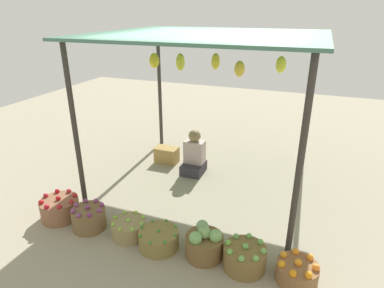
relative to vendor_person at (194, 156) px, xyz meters
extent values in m
plane|color=gray|center=(0.32, -0.28, -0.30)|extent=(14.00, 14.00, 0.00)
cylinder|color=#38332D|center=(-1.11, -1.56, 0.86)|extent=(0.07, 0.07, 2.32)
cylinder|color=#38332D|center=(1.76, -1.56, 0.86)|extent=(0.07, 0.07, 2.32)
cylinder|color=#38332D|center=(-1.11, 1.00, 0.86)|extent=(0.07, 0.07, 2.32)
cylinder|color=#38332D|center=(1.76, 1.00, 0.86)|extent=(0.07, 0.07, 2.32)
cube|color=#45745D|center=(0.32, -0.28, 2.04)|extent=(3.18, 2.86, 0.04)
ellipsoid|color=yellow|center=(-0.63, -0.12, 1.61)|extent=(0.16, 0.16, 0.23)
ellipsoid|color=yellow|center=(-0.19, -0.11, 1.61)|extent=(0.13, 0.13, 0.26)
ellipsoid|color=yellow|center=(0.30, 0.14, 1.61)|extent=(0.13, 0.13, 0.25)
ellipsoid|color=yellow|center=(0.80, -0.38, 1.61)|extent=(0.14, 0.14, 0.22)
ellipsoid|color=yellow|center=(1.29, 0.19, 1.61)|extent=(0.15, 0.15, 0.24)
cube|color=#343139|center=(0.00, -0.03, -0.21)|extent=(0.36, 0.44, 0.18)
cube|color=#BBA59F|center=(0.00, 0.02, 0.08)|extent=(0.34, 0.22, 0.40)
sphere|color=olive|center=(0.00, 0.02, 0.38)|extent=(0.21, 0.21, 0.21)
cylinder|color=#8B5C40|center=(-1.24, -1.93, -0.16)|extent=(0.51, 0.51, 0.28)
sphere|color=red|center=(-1.24, -1.93, 0.00)|extent=(0.07, 0.07, 0.07)
sphere|color=#AA2725|center=(-1.03, -1.93, 0.00)|extent=(0.07, 0.07, 0.07)
sphere|color=red|center=(-1.09, -1.78, 0.00)|extent=(0.07, 0.07, 0.07)
sphere|color=#B4252D|center=(-1.24, -1.71, 0.00)|extent=(0.07, 0.07, 0.07)
sphere|color=red|center=(-1.39, -1.78, 0.00)|extent=(0.07, 0.07, 0.07)
sphere|color=#AC1D28|center=(-1.46, -1.93, 0.00)|extent=(0.07, 0.07, 0.07)
sphere|color=red|center=(-1.39, -2.08, 0.00)|extent=(0.07, 0.07, 0.07)
sphere|color=red|center=(-1.24, -2.14, 0.00)|extent=(0.07, 0.07, 0.07)
sphere|color=red|center=(-1.09, -2.08, 0.00)|extent=(0.07, 0.07, 0.07)
cylinder|color=brown|center=(-0.73, -1.98, -0.16)|extent=(0.43, 0.43, 0.28)
sphere|color=#7D356E|center=(-0.73, -1.98, 0.01)|extent=(0.06, 0.06, 0.06)
sphere|color=#843F6E|center=(-0.55, -1.98, 0.00)|extent=(0.06, 0.06, 0.06)
sphere|color=#87356C|center=(-0.60, -1.85, 0.00)|extent=(0.06, 0.06, 0.06)
sphere|color=#813970|center=(-0.73, -1.80, 0.00)|extent=(0.06, 0.06, 0.06)
sphere|color=#7C3A6B|center=(-0.85, -1.85, 0.00)|extent=(0.06, 0.06, 0.06)
sphere|color=#89416F|center=(-0.91, -1.98, 0.00)|extent=(0.06, 0.06, 0.06)
sphere|color=#873D6F|center=(-0.85, -2.10, 0.00)|extent=(0.06, 0.06, 0.06)
sphere|color=#7F3E70|center=(-0.73, -2.16, 0.00)|extent=(0.06, 0.06, 0.06)
sphere|color=#7B2F67|center=(-0.60, -2.10, 0.00)|extent=(0.06, 0.06, 0.06)
cylinder|color=#917E52|center=(-0.15, -1.94, -0.19)|extent=(0.43, 0.43, 0.22)
sphere|color=#83CB3E|center=(-0.15, -1.94, -0.06)|extent=(0.04, 0.04, 0.04)
sphere|color=#8BCF41|center=(0.04, -1.94, -0.07)|extent=(0.04, 0.04, 0.04)
sphere|color=#86CD39|center=(-0.02, -1.81, -0.07)|extent=(0.04, 0.04, 0.04)
sphere|color=#95C434|center=(-0.15, -1.75, -0.07)|extent=(0.04, 0.04, 0.04)
sphere|color=#85C735|center=(-0.29, -1.81, -0.07)|extent=(0.04, 0.04, 0.04)
sphere|color=#89BC2F|center=(-0.34, -1.94, -0.07)|extent=(0.04, 0.04, 0.04)
sphere|color=#93C134|center=(-0.29, -2.08, -0.07)|extent=(0.04, 0.04, 0.04)
sphere|color=#8DBE2F|center=(-0.15, -2.13, -0.07)|extent=(0.04, 0.04, 0.04)
sphere|color=#88CD3E|center=(-0.02, -2.08, -0.07)|extent=(0.04, 0.04, 0.04)
cylinder|color=olive|center=(0.29, -1.99, -0.19)|extent=(0.48, 0.48, 0.22)
sphere|color=#2F8732|center=(0.29, -1.99, -0.07)|extent=(0.04, 0.04, 0.04)
sphere|color=#30862A|center=(0.51, -1.99, -0.07)|extent=(0.04, 0.04, 0.04)
sphere|color=#398E26|center=(0.45, -1.84, -0.07)|extent=(0.04, 0.04, 0.04)
sphere|color=#368231|center=(0.29, -1.77, -0.07)|extent=(0.04, 0.04, 0.04)
sphere|color=#418637|center=(0.13, -1.84, -0.07)|extent=(0.04, 0.04, 0.04)
sphere|color=#35842D|center=(0.07, -1.99, -0.07)|extent=(0.04, 0.04, 0.04)
sphere|color=#2F8825|center=(0.13, -2.15, -0.07)|extent=(0.04, 0.04, 0.04)
sphere|color=#3C9036|center=(0.29, -2.22, -0.07)|extent=(0.04, 0.04, 0.04)
sphere|color=#328D26|center=(0.45, -2.15, -0.07)|extent=(0.04, 0.04, 0.04)
cylinder|color=brown|center=(0.85, -1.95, -0.16)|extent=(0.44, 0.44, 0.27)
sphere|color=#7CA15B|center=(0.85, -1.95, 0.03)|extent=(0.15, 0.15, 0.15)
sphere|color=#7BB05F|center=(0.99, -1.95, 0.02)|extent=(0.15, 0.15, 0.15)
sphere|color=#77A369|center=(0.79, -1.83, 0.02)|extent=(0.15, 0.15, 0.15)
sphere|color=#75AE5F|center=(0.79, -2.06, 0.02)|extent=(0.15, 0.15, 0.15)
cylinder|color=brown|center=(1.33, -1.96, -0.17)|extent=(0.47, 0.47, 0.26)
sphere|color=#64B04C|center=(1.33, -1.96, -0.01)|extent=(0.07, 0.07, 0.07)
sphere|color=#6FAB50|center=(1.53, -1.96, -0.02)|extent=(0.07, 0.07, 0.07)
sphere|color=#65AB4C|center=(1.47, -1.83, -0.02)|extent=(0.07, 0.07, 0.07)
sphere|color=#68AC49|center=(1.33, -1.77, -0.02)|extent=(0.07, 0.07, 0.07)
sphere|color=#65AA51|center=(1.19, -1.83, -0.02)|extent=(0.07, 0.07, 0.07)
sphere|color=#71B03D|center=(1.13, -1.96, -0.02)|extent=(0.07, 0.07, 0.07)
sphere|color=#6DAF46|center=(1.19, -2.10, -0.02)|extent=(0.07, 0.07, 0.07)
sphere|color=#6EAC4F|center=(1.33, -2.16, -0.02)|extent=(0.07, 0.07, 0.07)
sphere|color=#71B14E|center=(1.47, -2.10, -0.02)|extent=(0.07, 0.07, 0.07)
cylinder|color=olive|center=(1.89, -1.96, -0.20)|extent=(0.44, 0.44, 0.20)
sphere|color=orange|center=(1.89, -1.96, -0.06)|extent=(0.08, 0.08, 0.08)
sphere|color=orange|center=(2.06, -1.96, -0.07)|extent=(0.08, 0.08, 0.08)
sphere|color=orange|center=(2.00, -1.82, -0.07)|extent=(0.08, 0.08, 0.08)
sphere|color=orange|center=(1.85, -1.78, -0.07)|extent=(0.08, 0.08, 0.08)
sphere|color=orange|center=(1.73, -1.88, -0.07)|extent=(0.08, 0.08, 0.08)
sphere|color=orange|center=(1.73, -2.03, -0.07)|extent=(0.08, 0.08, 0.08)
sphere|color=orange|center=(1.85, -2.13, -0.07)|extent=(0.08, 0.08, 0.08)
sphere|color=orange|center=(2.00, -2.09, -0.07)|extent=(0.08, 0.08, 0.08)
cube|color=#AC8747|center=(-0.62, 0.21, -0.16)|extent=(0.42, 0.26, 0.28)
camera|label=1|loc=(1.81, -4.86, 2.38)|focal=30.84mm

